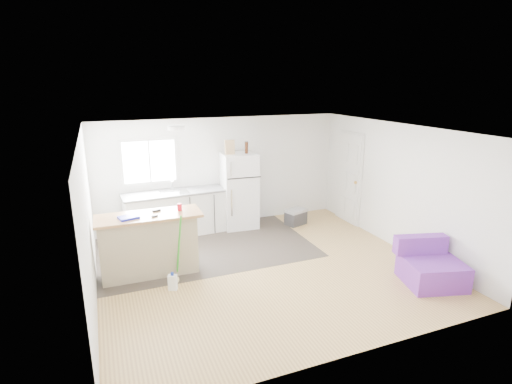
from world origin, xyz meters
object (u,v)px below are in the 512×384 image
(cooler, at_px, (296,217))
(bottle_left, at_px, (246,148))
(peninsula, at_px, (149,244))
(refrigerator, at_px, (239,191))
(cleaner_jug, at_px, (173,282))
(blue_tray, at_px, (129,217))
(kitchen_cabinets, at_px, (175,213))
(purple_seat, at_px, (430,267))
(cardboard_box, at_px, (230,147))
(red_cup, at_px, (180,207))
(bottle_right, at_px, (246,147))
(mop, at_px, (177,268))

(cooler, distance_m, bottle_left, 1.95)
(peninsula, bearing_deg, refrigerator, 37.24)
(peninsula, height_order, cleaner_jug, peninsula)
(blue_tray, bearing_deg, bottle_left, 31.52)
(kitchen_cabinets, bearing_deg, cooler, -11.78)
(kitchen_cabinets, distance_m, purple_seat, 4.98)
(kitchen_cabinets, relative_size, cleaner_jug, 7.26)
(cardboard_box, bearing_deg, red_cup, -132.51)
(kitchen_cabinets, height_order, purple_seat, kitchen_cabinets)
(cooler, height_order, bottle_right, bottle_right)
(cleaner_jug, relative_size, red_cup, 2.45)
(kitchen_cabinets, height_order, cooler, kitchen_cabinets)
(bottle_right, bearing_deg, purple_seat, -63.16)
(peninsula, bearing_deg, cleaner_jug, -69.93)
(cooler, height_order, cardboard_box, cardboard_box)
(refrigerator, xyz_separation_m, cardboard_box, (-0.21, -0.02, 0.98))
(mop, relative_size, cardboard_box, 3.84)
(cooler, xyz_separation_m, blue_tray, (-3.67, -1.29, 0.88))
(kitchen_cabinets, relative_size, cooler, 3.89)
(mop, relative_size, blue_tray, 3.84)
(blue_tray, bearing_deg, kitchen_cabinets, 58.68)
(red_cup, relative_size, cardboard_box, 0.40)
(cooler, height_order, purple_seat, purple_seat)
(refrigerator, bearing_deg, bottle_right, 0.87)
(peninsula, height_order, blue_tray, blue_tray)
(kitchen_cabinets, distance_m, cleaner_jug, 2.40)
(bottle_left, bearing_deg, cooler, -15.91)
(kitchen_cabinets, xyz_separation_m, bottle_right, (1.59, -0.04, 1.30))
(purple_seat, relative_size, bottle_left, 4.20)
(red_cup, height_order, blue_tray, red_cup)
(purple_seat, xyz_separation_m, bottle_right, (-1.81, 3.58, 1.52))
(kitchen_cabinets, bearing_deg, refrigerator, -4.46)
(mop, distance_m, red_cup, 1.02)
(peninsula, relative_size, cardboard_box, 5.69)
(kitchen_cabinets, xyz_separation_m, peninsula, (-0.75, -1.62, 0.05))
(red_cup, xyz_separation_m, bottle_left, (1.77, 1.49, 0.68))
(cooler, bearing_deg, red_cup, -175.99)
(peninsula, bearing_deg, cardboard_box, 39.61)
(purple_seat, relative_size, blue_tray, 3.50)
(cardboard_box, bearing_deg, blue_tray, -143.83)
(bottle_left, bearing_deg, purple_seat, -62.56)
(cardboard_box, bearing_deg, peninsula, -141.28)
(peninsula, relative_size, refrigerator, 1.03)
(refrigerator, bearing_deg, cleaner_jug, -126.26)
(red_cup, distance_m, cardboard_box, 2.19)
(cleaner_jug, xyz_separation_m, blue_tray, (-0.53, 0.63, 0.93))
(cleaner_jug, relative_size, cardboard_box, 0.98)
(purple_seat, bearing_deg, bottle_left, 133.02)
(purple_seat, bearing_deg, bottle_right, 132.43)
(refrigerator, bearing_deg, cooler, -13.16)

